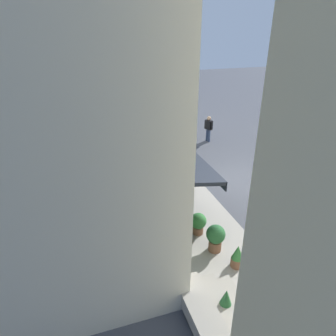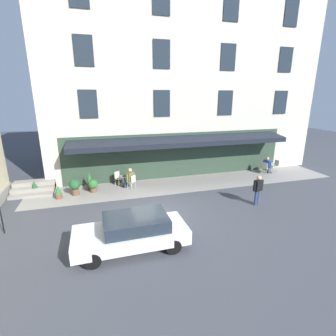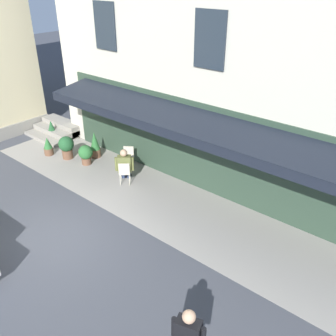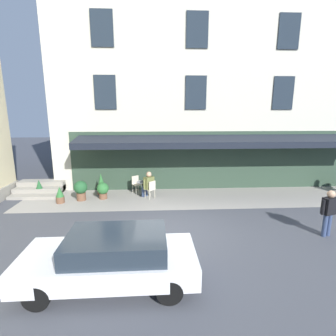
{
  "view_description": "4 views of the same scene",
  "coord_description": "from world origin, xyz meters",
  "px_view_note": "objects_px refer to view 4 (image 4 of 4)",
  "views": [
    {
      "loc": [
        11.34,
        -7.37,
        6.98
      ],
      "look_at": [
        -0.14,
        -3.58,
        1.16
      ],
      "focal_mm": 32.73,
      "sensor_mm": 36.0,
      "label": 1
    },
    {
      "loc": [
        2.64,
        11.46,
        5.71
      ],
      "look_at": [
        -1.69,
        -3.58,
        1.13
      ],
      "focal_mm": 26.6,
      "sensor_mm": 36.0,
      "label": 2
    },
    {
      "loc": [
        -8.04,
        4.57,
        7.06
      ],
      "look_at": [
        -1.4,
        -3.35,
        1.44
      ],
      "focal_mm": 39.28,
      "sensor_mm": 36.0,
      "label": 3
    },
    {
      "loc": [
        0.52,
        8.74,
        4.25
      ],
      "look_at": [
        -0.13,
        -3.31,
        1.57
      ],
      "focal_mm": 27.31,
      "sensor_mm": 36.0,
      "label": 4
    }
  ],
  "objects_px": {
    "walking_pedestrian_in_black": "(329,210)",
    "potted_plant_entrance_right": "(39,188)",
    "seated_companion_in_olive": "(148,184)",
    "potted_plant_entrance_left": "(81,189)",
    "potted_plant_by_steps": "(103,190)",
    "parked_car_white": "(112,257)",
    "cafe_table_mid_terrace": "(143,186)",
    "cafe_chair_cream_facing_street": "(136,183)",
    "cafe_chair_cream_kerbside": "(151,188)",
    "potted_plant_mid_terrace": "(101,184)",
    "potted_plant_under_sign": "(60,195)"
  },
  "relations": [
    {
      "from": "cafe_chair_cream_kerbside",
      "to": "parked_car_white",
      "type": "height_order",
      "value": "parked_car_white"
    },
    {
      "from": "potted_plant_entrance_right",
      "to": "cafe_chair_cream_facing_street",
      "type": "bearing_deg",
      "value": -177.9
    },
    {
      "from": "cafe_chair_cream_kerbside",
      "to": "cafe_chair_cream_facing_street",
      "type": "xyz_separation_m",
      "value": [
        0.79,
        -0.98,
        0.0
      ]
    },
    {
      "from": "cafe_table_mid_terrace",
      "to": "cafe_chair_cream_kerbside",
      "type": "xyz_separation_m",
      "value": [
        -0.42,
        0.47,
        0.06
      ]
    },
    {
      "from": "cafe_chair_cream_kerbside",
      "to": "potted_plant_mid_terrace",
      "type": "xyz_separation_m",
      "value": [
        2.59,
        -0.79,
        0.0
      ]
    },
    {
      "from": "seated_companion_in_olive",
      "to": "potted_plant_mid_terrace",
      "type": "xyz_separation_m",
      "value": [
        2.44,
        -0.63,
        -0.17
      ]
    },
    {
      "from": "cafe_table_mid_terrace",
      "to": "seated_companion_in_olive",
      "type": "relative_size",
      "value": 0.55
    },
    {
      "from": "walking_pedestrian_in_black",
      "to": "potted_plant_mid_terrace",
      "type": "relative_size",
      "value": 1.47
    },
    {
      "from": "walking_pedestrian_in_black",
      "to": "parked_car_white",
      "type": "height_order",
      "value": "walking_pedestrian_in_black"
    },
    {
      "from": "potted_plant_by_steps",
      "to": "cafe_table_mid_terrace",
      "type": "bearing_deg",
      "value": -169.67
    },
    {
      "from": "parked_car_white",
      "to": "cafe_chair_cream_facing_street",
      "type": "bearing_deg",
      "value": -90.85
    },
    {
      "from": "potted_plant_entrance_right",
      "to": "potted_plant_mid_terrace",
      "type": "xyz_separation_m",
      "value": [
        -3.16,
        0.01,
        0.14
      ]
    },
    {
      "from": "cafe_table_mid_terrace",
      "to": "seated_companion_in_olive",
      "type": "distance_m",
      "value": 0.47
    },
    {
      "from": "cafe_chair_cream_kerbside",
      "to": "potted_plant_entrance_right",
      "type": "xyz_separation_m",
      "value": [
        5.75,
        -0.8,
        -0.14
      ]
    },
    {
      "from": "potted_plant_under_sign",
      "to": "parked_car_white",
      "type": "relative_size",
      "value": 0.18
    },
    {
      "from": "seated_companion_in_olive",
      "to": "potted_plant_by_steps",
      "type": "bearing_deg",
      "value": 1.23
    },
    {
      "from": "walking_pedestrian_in_black",
      "to": "potted_plant_mid_terrace",
      "type": "bearing_deg",
      "value": -29.97
    },
    {
      "from": "cafe_table_mid_terrace",
      "to": "potted_plant_entrance_right",
      "type": "relative_size",
      "value": 0.89
    },
    {
      "from": "potted_plant_under_sign",
      "to": "potted_plant_entrance_right",
      "type": "relative_size",
      "value": 0.95
    },
    {
      "from": "walking_pedestrian_in_black",
      "to": "potted_plant_mid_terrace",
      "type": "distance_m",
      "value": 10.07
    },
    {
      "from": "walking_pedestrian_in_black",
      "to": "potted_plant_entrance_right",
      "type": "bearing_deg",
      "value": -23.0
    },
    {
      "from": "potted_plant_under_sign",
      "to": "parked_car_white",
      "type": "bearing_deg",
      "value": 119.57
    },
    {
      "from": "cafe_chair_cream_facing_street",
      "to": "potted_plant_mid_terrace",
      "type": "relative_size",
      "value": 0.81
    },
    {
      "from": "potted_plant_by_steps",
      "to": "parked_car_white",
      "type": "relative_size",
      "value": 0.19
    },
    {
      "from": "cafe_table_mid_terrace",
      "to": "cafe_chair_cream_facing_street",
      "type": "distance_m",
      "value": 0.63
    },
    {
      "from": "walking_pedestrian_in_black",
      "to": "parked_car_white",
      "type": "xyz_separation_m",
      "value": [
        7.03,
        2.12,
        -0.26
      ]
    },
    {
      "from": "potted_plant_entrance_right",
      "to": "potted_plant_entrance_left",
      "type": "bearing_deg",
      "value": 159.84
    },
    {
      "from": "walking_pedestrian_in_black",
      "to": "potted_plant_entrance_right",
      "type": "distance_m",
      "value": 12.92
    },
    {
      "from": "walking_pedestrian_in_black",
      "to": "potted_plant_entrance_right",
      "type": "xyz_separation_m",
      "value": [
        11.88,
        -5.04,
        -0.56
      ]
    },
    {
      "from": "cafe_chair_cream_kerbside",
      "to": "seated_companion_in_olive",
      "type": "bearing_deg",
      "value": -48.01
    },
    {
      "from": "potted_plant_entrance_right",
      "to": "parked_car_white",
      "type": "xyz_separation_m",
      "value": [
        -4.85,
        7.16,
        0.3
      ]
    },
    {
      "from": "walking_pedestrian_in_black",
      "to": "potted_plant_entrance_right",
      "type": "relative_size",
      "value": 1.97
    },
    {
      "from": "cafe_chair_cream_kerbside",
      "to": "potted_plant_entrance_left",
      "type": "height_order",
      "value": "potted_plant_entrance_left"
    },
    {
      "from": "potted_plant_entrance_left",
      "to": "potted_plant_entrance_right",
      "type": "bearing_deg",
      "value": -20.16
    },
    {
      "from": "cafe_table_mid_terrace",
      "to": "cafe_chair_cream_kerbside",
      "type": "bearing_deg",
      "value": 131.99
    },
    {
      "from": "potted_plant_by_steps",
      "to": "potted_plant_mid_terrace",
      "type": "relative_size",
      "value": 0.73
    },
    {
      "from": "potted_plant_by_steps",
      "to": "potted_plant_entrance_left",
      "type": "bearing_deg",
      "value": 9.59
    },
    {
      "from": "potted_plant_by_steps",
      "to": "potted_plant_entrance_right",
      "type": "bearing_deg",
      "value": -11.55
    },
    {
      "from": "seated_companion_in_olive",
      "to": "parked_car_white",
      "type": "height_order",
      "value": "seated_companion_in_olive"
    },
    {
      "from": "potted_plant_under_sign",
      "to": "potted_plant_by_steps",
      "type": "height_order",
      "value": "potted_plant_by_steps"
    },
    {
      "from": "cafe_table_mid_terrace",
      "to": "potted_plant_mid_terrace",
      "type": "height_order",
      "value": "potted_plant_mid_terrace"
    },
    {
      "from": "potted_plant_under_sign",
      "to": "potted_plant_mid_terrace",
      "type": "bearing_deg",
      "value": -145.66
    },
    {
      "from": "potted_plant_by_steps",
      "to": "parked_car_white",
      "type": "bearing_deg",
      "value": 102.85
    },
    {
      "from": "seated_companion_in_olive",
      "to": "potted_plant_entrance_left",
      "type": "relative_size",
      "value": 1.39
    },
    {
      "from": "cafe_chair_cream_facing_street",
      "to": "potted_plant_entrance_right",
      "type": "height_order",
      "value": "cafe_chair_cream_facing_street"
    },
    {
      "from": "potted_plant_entrance_right",
      "to": "potted_plant_by_steps",
      "type": "bearing_deg",
      "value": 168.45
    },
    {
      "from": "potted_plant_by_steps",
      "to": "potted_plant_entrance_right",
      "type": "height_order",
      "value": "potted_plant_entrance_right"
    },
    {
      "from": "potted_plant_under_sign",
      "to": "potted_plant_entrance_right",
      "type": "xyz_separation_m",
      "value": [
        1.45,
        -1.18,
        0.02
      ]
    },
    {
      "from": "cafe_table_mid_terrace",
      "to": "potted_plant_entrance_right",
      "type": "height_order",
      "value": "potted_plant_entrance_right"
    },
    {
      "from": "potted_plant_mid_terrace",
      "to": "potted_plant_entrance_right",
      "type": "bearing_deg",
      "value": -0.25
    }
  ]
}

